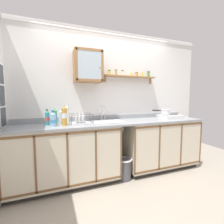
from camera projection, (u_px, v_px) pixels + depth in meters
name	position (u px, v px, depth m)	size (l,w,h in m)	color
floor	(122.00, 183.00, 2.54)	(6.28, 6.28, 0.00)	#9E9384
back_wall	(109.00, 101.00, 2.99)	(3.88, 0.07, 2.55)	white
lower_cabinet_run	(66.00, 156.00, 2.47)	(1.61, 0.62, 0.91)	black
lower_cabinet_run_right	(159.00, 144.00, 3.08)	(1.43, 0.62, 0.91)	black
countertop	(115.00, 123.00, 2.71)	(3.24, 0.64, 0.03)	gray
backsplash	(110.00, 117.00, 2.98)	(3.24, 0.02, 0.08)	gray
sink	(107.00, 124.00, 2.70)	(0.54, 0.46, 0.42)	silver
hot_plate_stove	(170.00, 117.00, 3.13)	(0.40, 0.33, 0.07)	silver
saucepan	(165.00, 112.00, 3.11)	(0.31, 0.21, 0.10)	silver
bottle_juice_amber_0	(64.00, 116.00, 2.34)	(0.08, 0.08, 0.31)	gold
bottle_detergent_teal_1	(47.00, 118.00, 2.36)	(0.07, 0.07, 0.24)	teal
bottle_opaque_white_2	(67.00, 115.00, 2.52)	(0.07, 0.07, 0.30)	white
bottle_water_blue_3	(53.00, 119.00, 2.28)	(0.08, 0.08, 0.23)	#8CB7E0
bottle_soda_green_4	(55.00, 116.00, 2.44)	(0.08, 0.08, 0.27)	#4CB266
bottle_water_clear_5	(61.00, 118.00, 2.41)	(0.06, 0.06, 0.25)	silver
dish_rack	(81.00, 121.00, 2.52)	(0.36, 0.25, 0.17)	#B2B2B7
wall_cabinet	(88.00, 67.00, 2.63)	(0.46, 0.30, 0.52)	#996B42
spice_shelf	(131.00, 76.00, 3.00)	(1.02, 0.14, 0.23)	#996B42
trash_bin	(124.00, 169.00, 2.65)	(0.25, 0.25, 0.35)	#4C4C51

